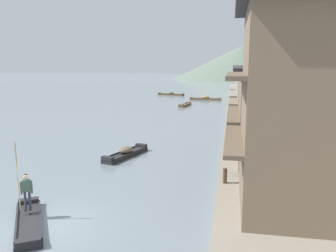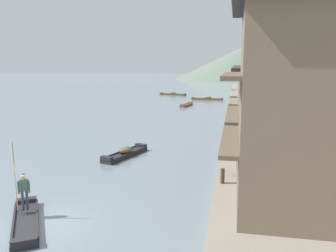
{
  "view_description": "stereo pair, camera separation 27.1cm",
  "coord_description": "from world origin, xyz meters",
  "px_view_note": "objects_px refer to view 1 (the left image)",
  "views": [
    {
      "loc": [
        7.35,
        -11.84,
        6.6
      ],
      "look_at": [
        2.13,
        16.1,
        1.36
      ],
      "focal_mm": 36.45,
      "sensor_mm": 36.0,
      "label": 1
    },
    {
      "loc": [
        7.62,
        -11.79,
        6.6
      ],
      "look_at": [
        2.13,
        16.1,
        1.36
      ],
      "focal_mm": 36.45,
      "sensor_mm": 36.0,
      "label": 2
    }
  ],
  "objects_px": {
    "boat_moored_far": "(205,99)",
    "house_waterfront_tall": "(263,97)",
    "boat_foreground_poled": "(29,222)",
    "house_waterfront_far": "(257,86)",
    "house_waterfront_second": "(279,109)",
    "house_waterfront_narrow": "(257,90)",
    "mooring_post_dock_mid": "(228,131)",
    "boat_moored_second": "(126,153)",
    "boat_moored_third": "(171,94)",
    "mooring_post_dock_near": "(225,176)",
    "boat_moored_nearest": "(185,105)",
    "house_waterfront_nearest": "(297,99)",
    "boatman_person": "(26,187)",
    "mooring_post_dock_far": "(229,114)"
  },
  "relations": [
    {
      "from": "house_waterfront_second",
      "to": "house_waterfront_tall",
      "type": "bearing_deg",
      "value": 92.45
    },
    {
      "from": "boat_moored_nearest",
      "to": "house_waterfront_nearest",
      "type": "distance_m",
      "value": 40.08
    },
    {
      "from": "house_waterfront_tall",
      "to": "mooring_post_dock_mid",
      "type": "height_order",
      "value": "house_waterfront_tall"
    },
    {
      "from": "house_waterfront_tall",
      "to": "mooring_post_dock_far",
      "type": "bearing_deg",
      "value": 109.07
    },
    {
      "from": "boat_foreground_poled",
      "to": "house_waterfront_far",
      "type": "xyz_separation_m",
      "value": [
        11.11,
        30.93,
        3.81
      ]
    },
    {
      "from": "boat_foreground_poled",
      "to": "boat_moored_far",
      "type": "xyz_separation_m",
      "value": [
        3.41,
        50.31,
        0.14
      ]
    },
    {
      "from": "house_waterfront_tall",
      "to": "house_waterfront_narrow",
      "type": "height_order",
      "value": "same"
    },
    {
      "from": "mooring_post_dock_mid",
      "to": "mooring_post_dock_far",
      "type": "bearing_deg",
      "value": 90.0
    },
    {
      "from": "boat_moored_second",
      "to": "house_waterfront_tall",
      "type": "distance_m",
      "value": 11.83
    },
    {
      "from": "boat_moored_nearest",
      "to": "mooring_post_dock_near",
      "type": "bearing_deg",
      "value": -79.25
    },
    {
      "from": "boat_moored_nearest",
      "to": "mooring_post_dock_mid",
      "type": "distance_m",
      "value": 26.25
    },
    {
      "from": "boat_moored_far",
      "to": "mooring_post_dock_mid",
      "type": "relative_size",
      "value": 7.95
    },
    {
      "from": "mooring_post_dock_near",
      "to": "boat_moored_third",
      "type": "bearing_deg",
      "value": 102.78
    },
    {
      "from": "boatman_person",
      "to": "mooring_post_dock_near",
      "type": "height_order",
      "value": "boatman_person"
    },
    {
      "from": "boat_moored_nearest",
      "to": "mooring_post_dock_near",
      "type": "xyz_separation_m",
      "value": [
        6.95,
        -36.6,
        1.12
      ]
    },
    {
      "from": "boatman_person",
      "to": "boat_moored_second",
      "type": "relative_size",
      "value": 0.67
    },
    {
      "from": "house_waterfront_second",
      "to": "house_waterfront_narrow",
      "type": "bearing_deg",
      "value": 90.95
    },
    {
      "from": "boatman_person",
      "to": "house_waterfront_second",
      "type": "height_order",
      "value": "house_waterfront_second"
    },
    {
      "from": "boatman_person",
      "to": "house_waterfront_nearest",
      "type": "relative_size",
      "value": 0.35
    },
    {
      "from": "boat_moored_third",
      "to": "house_waterfront_nearest",
      "type": "bearing_deg",
      "value": -75.09
    },
    {
      "from": "boat_moored_far",
      "to": "house_waterfront_tall",
      "type": "height_order",
      "value": "house_waterfront_tall"
    },
    {
      "from": "boat_moored_third",
      "to": "mooring_post_dock_near",
      "type": "height_order",
      "value": "mooring_post_dock_near"
    },
    {
      "from": "mooring_post_dock_near",
      "to": "house_waterfront_far",
      "type": "bearing_deg",
      "value": 83.2
    },
    {
      "from": "boat_foreground_poled",
      "to": "mooring_post_dock_near",
      "type": "height_order",
      "value": "mooring_post_dock_near"
    },
    {
      "from": "house_waterfront_tall",
      "to": "mooring_post_dock_mid",
      "type": "bearing_deg",
      "value": -160.62
    },
    {
      "from": "house_waterfront_far",
      "to": "mooring_post_dock_mid",
      "type": "bearing_deg",
      "value": -101.62
    },
    {
      "from": "house_waterfront_nearest",
      "to": "house_waterfront_far",
      "type": "relative_size",
      "value": 1.4
    },
    {
      "from": "boat_moored_third",
      "to": "mooring_post_dock_near",
      "type": "bearing_deg",
      "value": -77.22
    },
    {
      "from": "house_waterfront_tall",
      "to": "boat_moored_second",
      "type": "bearing_deg",
      "value": -151.05
    },
    {
      "from": "boat_moored_second",
      "to": "house_waterfront_tall",
      "type": "relative_size",
      "value": 0.74
    },
    {
      "from": "boat_moored_nearest",
      "to": "house_waterfront_second",
      "type": "relative_size",
      "value": 0.49
    },
    {
      "from": "boat_moored_nearest",
      "to": "house_waterfront_narrow",
      "type": "height_order",
      "value": "house_waterfront_narrow"
    },
    {
      "from": "mooring_post_dock_near",
      "to": "mooring_post_dock_mid",
      "type": "xyz_separation_m",
      "value": [
        0.0,
        11.32,
        -0.01
      ]
    },
    {
      "from": "boatman_person",
      "to": "house_waterfront_far",
      "type": "height_order",
      "value": "house_waterfront_far"
    },
    {
      "from": "house_waterfront_nearest",
      "to": "house_waterfront_narrow",
      "type": "distance_m",
      "value": 21.83
    },
    {
      "from": "house_waterfront_tall",
      "to": "house_waterfront_narrow",
      "type": "distance_m",
      "value": 7.56
    },
    {
      "from": "boatman_person",
      "to": "house_waterfront_second",
      "type": "distance_m",
      "value": 14.51
    },
    {
      "from": "boat_moored_nearest",
      "to": "house_waterfront_narrow",
      "type": "xyz_separation_m",
      "value": [
        9.7,
        -16.78,
        3.75
      ]
    },
    {
      "from": "house_waterfront_narrow",
      "to": "boat_moored_nearest",
      "type": "bearing_deg",
      "value": 120.03
    },
    {
      "from": "boatman_person",
      "to": "house_waterfront_second",
      "type": "relative_size",
      "value": 0.38
    },
    {
      "from": "mooring_post_dock_near",
      "to": "house_waterfront_nearest",
      "type": "bearing_deg",
      "value": -36.29
    },
    {
      "from": "boat_moored_nearest",
      "to": "boat_moored_second",
      "type": "xyz_separation_m",
      "value": [
        -0.2,
        -29.78,
        0.09
      ]
    },
    {
      "from": "house_waterfront_far",
      "to": "mooring_post_dock_mid",
      "type": "height_order",
      "value": "house_waterfront_far"
    },
    {
      "from": "mooring_post_dock_mid",
      "to": "house_waterfront_narrow",
      "type": "bearing_deg",
      "value": 72.09
    },
    {
      "from": "boat_foreground_poled",
      "to": "house_waterfront_second",
      "type": "xyz_separation_m",
      "value": [
        10.89,
        9.34,
        3.79
      ]
    },
    {
      "from": "boat_foreground_poled",
      "to": "house_waterfront_second",
      "type": "relative_size",
      "value": 0.51
    },
    {
      "from": "house_waterfront_tall",
      "to": "house_waterfront_far",
      "type": "height_order",
      "value": "same"
    },
    {
      "from": "house_waterfront_tall",
      "to": "mooring_post_dock_far",
      "type": "xyz_separation_m",
      "value": [
        -2.69,
        7.79,
        -2.61
      ]
    },
    {
      "from": "boatman_person",
      "to": "boat_moored_nearest",
      "type": "xyz_separation_m",
      "value": [
        1.36,
        40.03,
        -1.22
      ]
    },
    {
      "from": "boat_foreground_poled",
      "to": "house_waterfront_far",
      "type": "distance_m",
      "value": 33.09
    }
  ]
}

